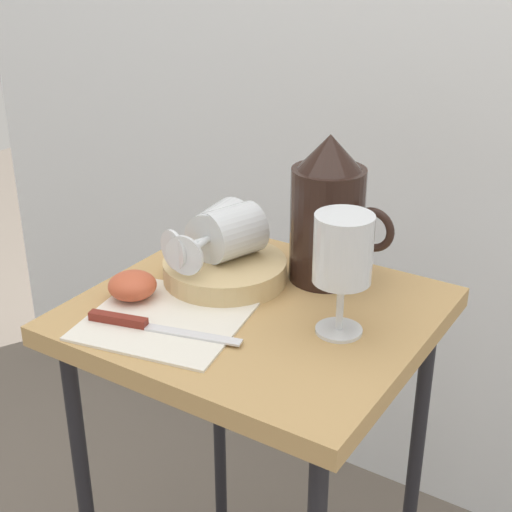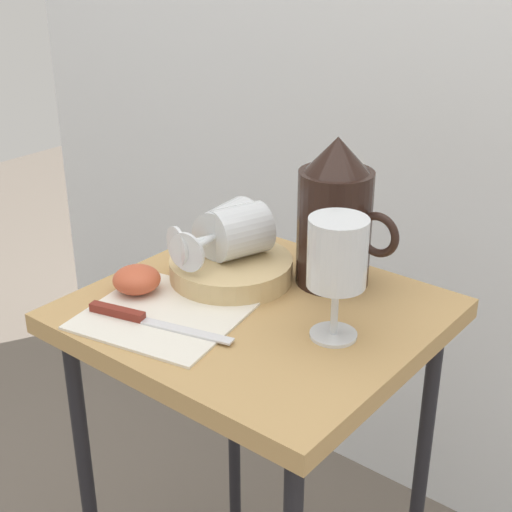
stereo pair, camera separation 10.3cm
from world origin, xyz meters
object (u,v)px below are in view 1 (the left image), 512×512
Objects in this scene: wine_glass_upright at (344,254)px; wine_glass_tipped_far at (229,233)px; pitcher at (328,222)px; knife at (141,324)px; table at (256,359)px; apple_half_left at (132,285)px; basket_tray at (225,271)px; wine_glass_tipped_near at (220,231)px.

wine_glass_tipped_far is (-0.22, 0.05, -0.04)m from wine_glass_upright.
knife is at bearing -116.65° from pitcher.
table is 0.21m from apple_half_left.
wine_glass_upright is (0.09, -0.13, 0.02)m from pitcher.
knife is at bearing -124.99° from table.
basket_tray is 0.24m from wine_glass_upright.
apple_half_left reaches higher than knife.
pitcher reaches higher than wine_glass_upright.
knife reaches higher than table.
wine_glass_tipped_near is (-0.10, 0.06, 0.16)m from table.
apple_half_left is at bearing -122.46° from basket_tray.
table is 0.23m from pitcher.
pitcher reaches higher than wine_glass_tipped_near.
apple_half_left reaches higher than table.
table is at bearing 55.01° from knife.
table is at bearing -178.08° from wine_glass_upright.
basket_tray reaches higher than knife.
apple_half_left is (-0.16, -0.08, 0.11)m from table.
knife is (-0.10, -0.14, 0.10)m from table.
wine_glass_upright reaches higher than apple_half_left.
pitcher is 1.05× the size of knife.
wine_glass_tipped_far reaches higher than wine_glass_tipped_near.
knife is at bearing -93.82° from basket_tray.
pitcher is 0.16m from wine_glass_tipped_near.
basket_tray is at bearing 57.54° from apple_half_left.
basket_tray is 0.06m from wine_glass_tipped_far.
pitcher is (0.04, 0.14, 0.18)m from table.
wine_glass_tipped_near reaches higher than apple_half_left.
wine_glass_upright is 1.03× the size of wine_glass_tipped_far.
wine_glass_tipped_far reaches higher than knife.
pitcher reaches higher than knife.
basket_tray is at bearing 169.60° from wine_glass_upright.
wine_glass_tipped_far reaches higher than apple_half_left.
wine_glass_upright is 2.40× the size of apple_half_left.
basket_tray is 2.67× the size of apple_half_left.
table is 0.19m from wine_glass_tipped_far.
wine_glass_upright reaches higher than wine_glass_tipped_near.
basket_tray is 0.83× the size of pitcher.
apple_half_left is (-0.20, -0.21, -0.07)m from pitcher.
wine_glass_tipped_near reaches higher than knife.
basket_tray is (-0.08, 0.04, 0.11)m from table.
wine_glass_upright is at bearing 15.71° from apple_half_left.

